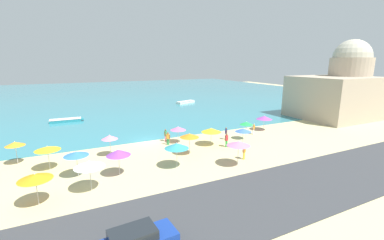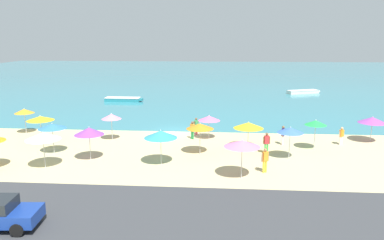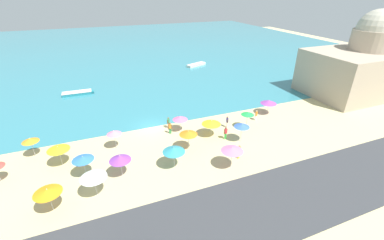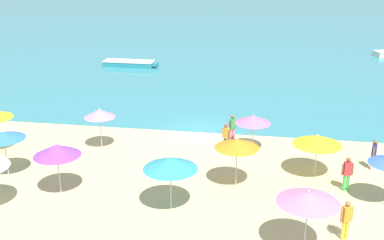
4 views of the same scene
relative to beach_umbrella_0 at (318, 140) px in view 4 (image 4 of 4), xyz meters
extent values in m
plane|color=#C9BB86|center=(-6.74, 5.12, -1.94)|extent=(160.00, 160.00, 0.00)
cube|color=teal|center=(-6.74, 60.12, -1.92)|extent=(150.00, 110.00, 0.05)
cylinder|color=#B2B2B7|center=(0.00, 0.00, -1.07)|extent=(0.05, 0.05, 1.75)
cone|color=yellow|center=(0.00, 0.00, 0.00)|extent=(2.46, 2.46, 0.49)
sphere|color=silver|center=(0.00, 0.00, 0.28)|extent=(0.08, 0.08, 0.08)
cylinder|color=#B2B2B7|center=(-11.95, 1.60, -0.95)|extent=(0.05, 0.05, 1.99)
cone|color=pink|center=(-11.95, 1.60, 0.22)|extent=(1.76, 1.76, 0.45)
sphere|color=silver|center=(-11.95, 1.60, 0.47)|extent=(0.08, 0.08, 0.08)
cylinder|color=#B2B2B7|center=(-15.47, -2.57, -0.91)|extent=(0.05, 0.05, 2.06)
cone|color=#3474C2|center=(-15.47, -2.57, 0.25)|extent=(2.16, 2.16, 0.37)
sphere|color=silver|center=(-15.47, -2.57, 0.47)|extent=(0.08, 0.08, 0.08)
cylinder|color=#B2B2B7|center=(-12.02, -3.95, -0.95)|extent=(0.05, 0.05, 2.00)
cone|color=purple|center=(-12.02, -3.95, 0.27)|extent=(2.19, 2.19, 0.55)
sphere|color=silver|center=(-12.02, -3.95, 0.58)|extent=(0.08, 0.08, 0.08)
cylinder|color=#B2B2B7|center=(-3.32, 2.70, -1.07)|extent=(0.05, 0.05, 1.74)
cone|color=pink|center=(-3.32, 2.70, -0.03)|extent=(2.01, 2.01, 0.43)
sphere|color=silver|center=(-3.32, 2.70, 0.21)|extent=(0.08, 0.08, 0.08)
cylinder|color=#B2B2B7|center=(-3.89, -1.87, -0.90)|extent=(0.05, 0.05, 2.08)
cone|color=orange|center=(-3.89, -1.87, 0.30)|extent=(2.14, 2.14, 0.42)
sphere|color=silver|center=(-3.89, -1.87, 0.54)|extent=(0.08, 0.08, 0.08)
cylinder|color=#B2B2B7|center=(-6.56, -4.55, -0.93)|extent=(0.05, 0.05, 2.02)
cone|color=teal|center=(-6.56, -4.55, 0.29)|extent=(2.40, 2.40, 0.53)
sphere|color=silver|center=(-6.56, -4.55, 0.59)|extent=(0.08, 0.08, 0.08)
cylinder|color=#B2B2B7|center=(-0.91, -6.88, -0.86)|extent=(0.05, 0.05, 2.18)
cone|color=pink|center=(-0.91, -6.88, 0.39)|extent=(2.36, 2.36, 0.43)
sphere|color=silver|center=(-0.91, -6.88, 0.64)|extent=(0.08, 0.08, 0.08)
cylinder|color=pink|center=(-4.50, 4.07, -1.55)|extent=(0.14, 0.14, 0.79)
cylinder|color=pink|center=(-4.63, 3.95, -1.55)|extent=(0.14, 0.14, 0.79)
cube|color=#399155|center=(-4.57, 4.01, -0.84)|extent=(0.41, 0.41, 0.62)
sphere|color=brown|center=(-4.57, 4.01, -0.40)|extent=(0.22, 0.22, 0.22)
cylinder|color=brown|center=(-4.39, 4.17, -0.89)|extent=(0.09, 0.09, 0.56)
cylinder|color=brown|center=(-4.74, 3.84, -0.89)|extent=(0.09, 0.09, 0.56)
cylinder|color=green|center=(1.25, -1.48, -1.53)|extent=(0.14, 0.14, 0.83)
cylinder|color=green|center=(1.43, -1.44, -1.53)|extent=(0.14, 0.14, 0.83)
cube|color=red|center=(1.34, -1.46, -0.79)|extent=(0.40, 0.29, 0.65)
sphere|color=brown|center=(1.34, -1.46, -0.33)|extent=(0.22, 0.22, 0.22)
cylinder|color=brown|center=(1.11, -1.51, -0.84)|extent=(0.09, 0.09, 0.59)
cylinder|color=brown|center=(1.57, -1.41, -0.84)|extent=(0.09, 0.09, 0.59)
cylinder|color=#F9D3D5|center=(3.07, 1.29, -1.55)|extent=(0.14, 0.14, 0.80)
cylinder|color=#F9D3D5|center=(3.01, 1.11, -1.55)|extent=(0.14, 0.14, 0.80)
cube|color=navy|center=(3.04, 1.20, -0.83)|extent=(0.32, 0.41, 0.63)
sphere|color=brown|center=(3.04, 1.20, -0.38)|extent=(0.22, 0.22, 0.22)
cylinder|color=brown|center=(3.12, 1.43, -0.88)|extent=(0.09, 0.09, 0.57)
cylinder|color=brown|center=(2.97, 0.97, -0.88)|extent=(0.09, 0.09, 0.57)
cylinder|color=yellow|center=(0.66, -5.79, -1.53)|extent=(0.14, 0.14, 0.82)
cylinder|color=yellow|center=(0.82, -5.70, -1.53)|extent=(0.14, 0.14, 0.82)
cube|color=orange|center=(0.74, -5.75, -0.80)|extent=(0.42, 0.36, 0.65)
sphere|color=#A5734C|center=(0.74, -5.75, -0.34)|extent=(0.22, 0.22, 0.22)
cylinder|color=#A5734C|center=(0.52, -5.86, -0.85)|extent=(0.09, 0.09, 0.59)
cylinder|color=#A5734C|center=(0.95, -5.63, -0.85)|extent=(0.09, 0.09, 0.59)
cylinder|color=green|center=(-4.88, 2.53, -1.55)|extent=(0.14, 0.14, 0.79)
cylinder|color=green|center=(-4.74, 2.41, -1.55)|extent=(0.14, 0.14, 0.79)
cube|color=orange|center=(-4.81, 2.47, -0.84)|extent=(0.42, 0.40, 0.62)
sphere|color=brown|center=(-4.81, 2.47, -0.40)|extent=(0.22, 0.22, 0.22)
cylinder|color=brown|center=(-5.00, 2.62, -0.89)|extent=(0.09, 0.09, 0.56)
cylinder|color=brown|center=(-4.63, 2.32, -0.89)|extent=(0.09, 0.09, 0.56)
cube|color=teal|center=(-16.33, 22.10, -1.66)|extent=(5.01, 1.68, 0.47)
cube|color=teal|center=(-13.64, 22.05, -1.61)|extent=(0.46, 0.90, 0.28)
cube|color=silver|center=(-16.33, 22.10, -1.39)|extent=(5.01, 1.76, 0.08)
camera|label=1|loc=(-15.71, -26.61, 8.25)|focal=24.00mm
camera|label=2|loc=(-2.38, -30.18, 7.03)|focal=35.00mm
camera|label=3|loc=(-13.12, -26.09, 15.38)|focal=24.00mm
camera|label=4|loc=(-2.57, -23.04, 8.92)|focal=45.00mm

